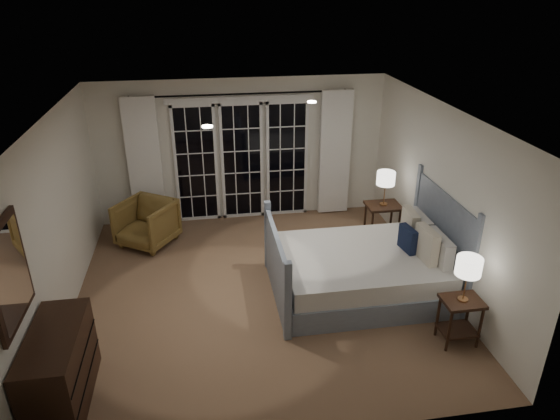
{
  "coord_description": "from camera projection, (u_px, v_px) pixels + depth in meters",
  "views": [
    {
      "loc": [
        -0.66,
        -5.83,
        3.97
      ],
      "look_at": [
        0.34,
        0.38,
        1.05
      ],
      "focal_mm": 32.0,
      "sensor_mm": 36.0,
      "label": 1
    }
  ],
  "objects": [
    {
      "name": "curtain_left",
      "position": [
        145.0,
        163.0,
        8.39
      ],
      "size": [
        0.55,
        0.1,
        2.25
      ],
      "primitive_type": "cube",
      "color": "white",
      "rests_on": "curtain_rod"
    },
    {
      "name": "downlight_a",
      "position": [
        312.0,
        102.0,
        6.59
      ],
      "size": [
        0.12,
        0.12,
        0.01
      ],
      "primitive_type": "cylinder",
      "color": "white",
      "rests_on": "ceiling"
    },
    {
      "name": "lamp_left",
      "position": [
        469.0,
        267.0,
        5.58
      ],
      "size": [
        0.29,
        0.29,
        0.56
      ],
      "color": "#B07846",
      "rests_on": "nightstand_left"
    },
    {
      "name": "downlight_b",
      "position": [
        207.0,
        127.0,
        5.49
      ],
      "size": [
        0.12,
        0.12,
        0.01
      ],
      "primitive_type": "cylinder",
      "color": "white",
      "rests_on": "ceiling"
    },
    {
      "name": "bed",
      "position": [
        364.0,
        269.0,
        6.86
      ],
      "size": [
        2.37,
        1.71,
        1.39
      ],
      "color": "gray",
      "rests_on": "floor"
    },
    {
      "name": "wall_front",
      "position": [
        295.0,
        332.0,
        4.22
      ],
      "size": [
        5.0,
        0.02,
        2.5
      ],
      "primitive_type": "cube",
      "color": "white",
      "rests_on": "floor"
    },
    {
      "name": "ceiling",
      "position": [
        257.0,
        115.0,
        5.93
      ],
      "size": [
        5.0,
        5.0,
        0.0
      ],
      "primitive_type": "plane",
      "rotation": [
        3.14,
        0.0,
        0.0
      ],
      "color": "white",
      "rests_on": "wall_back"
    },
    {
      "name": "wall_right",
      "position": [
        440.0,
        198.0,
        6.82
      ],
      "size": [
        0.02,
        5.0,
        2.5
      ],
      "primitive_type": "cube",
      "color": "white",
      "rests_on": "floor"
    },
    {
      "name": "lamp_right",
      "position": [
        386.0,
        179.0,
        7.76
      ],
      "size": [
        0.29,
        0.29,
        0.56
      ],
      "color": "#B07846",
      "rests_on": "nightstand_right"
    },
    {
      "name": "dresser",
      "position": [
        60.0,
        369.0,
        4.99
      ],
      "size": [
        0.51,
        1.19,
        0.84
      ],
      "color": "#321F10",
      "rests_on": "floor"
    },
    {
      "name": "nightstand_left",
      "position": [
        460.0,
        314.0,
        5.85
      ],
      "size": [
        0.46,
        0.36,
        0.59
      ],
      "color": "#321F10",
      "rests_on": "floor"
    },
    {
      "name": "armchair",
      "position": [
        146.0,
        223.0,
        8.08
      ],
      "size": [
        1.11,
        1.12,
        0.74
      ],
      "primitive_type": "imported",
      "rotation": [
        0.0,
        0.0,
        -0.58
      ],
      "color": "brown",
      "rests_on": "floor"
    },
    {
      "name": "floor",
      "position": [
        261.0,
        291.0,
        6.98
      ],
      "size": [
        5.0,
        5.0,
        0.0
      ],
      "primitive_type": "plane",
      "color": "brown",
      "rests_on": "ground"
    },
    {
      "name": "nightstand_right",
      "position": [
        382.0,
        218.0,
        8.05
      ],
      "size": [
        0.54,
        0.43,
        0.7
      ],
      "color": "#321F10",
      "rests_on": "floor"
    },
    {
      "name": "curtain_right",
      "position": [
        335.0,
        153.0,
        8.87
      ],
      "size": [
        0.55,
        0.1,
        2.25
      ],
      "primitive_type": "cube",
      "color": "white",
      "rests_on": "curtain_rod"
    },
    {
      "name": "mirror",
      "position": [
        9.0,
        275.0,
        4.48
      ],
      "size": [
        0.05,
        0.85,
        1.0
      ],
      "color": "#321F10",
      "rests_on": "wall_left"
    },
    {
      "name": "curtain_rod",
      "position": [
        240.0,
        94.0,
        8.19
      ],
      "size": [
        3.5,
        0.03,
        0.03
      ],
      "primitive_type": "cylinder",
      "rotation": [
        0.0,
        1.57,
        0.0
      ],
      "color": "black",
      "rests_on": "wall_back"
    },
    {
      "name": "french_doors",
      "position": [
        242.0,
        160.0,
        8.73
      ],
      "size": [
        2.5,
        0.04,
        2.2
      ],
      "color": "black",
      "rests_on": "wall_back"
    },
    {
      "name": "wall_back",
      "position": [
        242.0,
        150.0,
        8.7
      ],
      "size": [
        5.0,
        0.02,
        2.5
      ],
      "primitive_type": "cube",
      "color": "white",
      "rests_on": "floor"
    },
    {
      "name": "wall_left",
      "position": [
        56.0,
        223.0,
        6.1
      ],
      "size": [
        0.02,
        5.0,
        2.5
      ],
      "primitive_type": "cube",
      "color": "white",
      "rests_on": "floor"
    }
  ]
}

